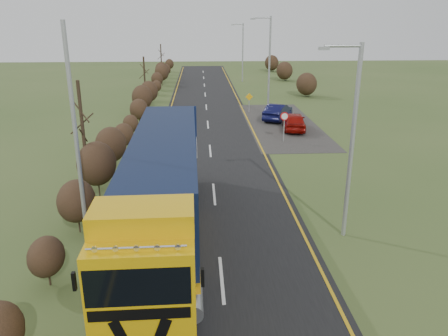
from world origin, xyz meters
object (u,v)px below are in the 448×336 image
lorry (164,188)px  car_red_hatchback (294,121)px  streetlight_near (351,136)px  speed_sign (284,121)px  car_blue_sedan (278,112)px

lorry → car_red_hatchback: 21.21m
streetlight_near → speed_sign: (0.28, 15.02, -2.80)m
lorry → car_red_hatchback: bearing=62.7°
lorry → car_blue_sedan: 24.53m
lorry → speed_sign: bearing=62.1°
lorry → speed_sign: (7.77, 15.40, -0.90)m
car_red_hatchback → car_blue_sedan: 3.98m
lorry → streetlight_near: streetlight_near is taller
car_blue_sedan → streetlight_near: 22.84m
streetlight_near → lorry: bearing=-177.1°
car_red_hatchback → streetlight_near: bearing=92.3°
streetlight_near → speed_sign: bearing=88.9°
car_blue_sedan → car_red_hatchback: bearing=127.1°
car_blue_sedan → lorry: bearing=96.3°
car_blue_sedan → streetlight_near: size_ratio=0.56×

